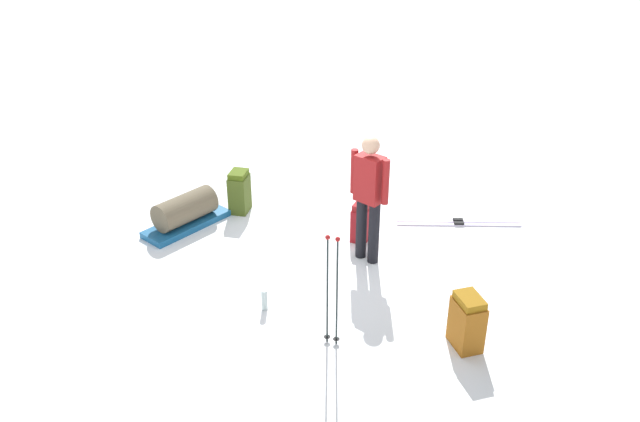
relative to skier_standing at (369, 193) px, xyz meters
name	(u,v)px	position (x,y,z in m)	size (l,w,h in m)	color
ground_plane	(320,258)	(0.49, 0.36, -0.95)	(80.00, 80.00, 0.00)	white
skier_standing	(369,193)	(0.00, 0.00, 0.00)	(0.57, 0.24, 1.70)	black
ski_pair_near	(458,223)	(-0.52, -1.58, -0.94)	(1.53, 1.17, 0.05)	silver
backpack_large_dark	(362,222)	(0.34, -0.38, -0.69)	(0.28, 0.35, 0.55)	maroon
backpack_bright	(467,322)	(-1.81, 0.83, -0.65)	(0.45, 0.43, 0.63)	#915113
backpack_small_spare	(239,192)	(2.23, 0.02, -0.64)	(0.37, 0.41, 0.64)	#42511A
ski_poles_planted_near	(332,286)	(-0.65, 1.65, -0.22)	(0.17, 0.10, 1.32)	black
gear_sled	(185,213)	(2.51, 0.83, -0.73)	(0.54, 1.30, 0.49)	#165486
thermos_bottle	(264,300)	(0.33, 1.63, -0.82)	(0.07, 0.07, 0.26)	#AABBB9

